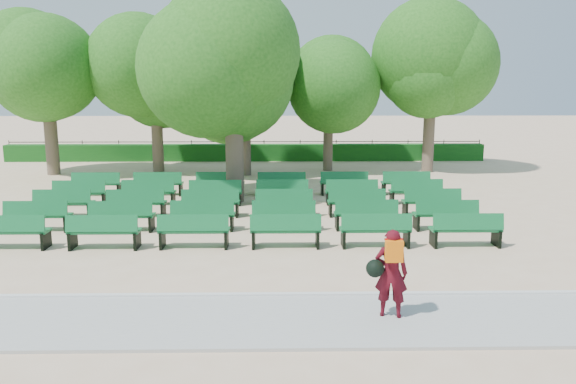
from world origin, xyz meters
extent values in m
plane|color=#D5B18D|center=(0.00, 0.00, 0.00)|extent=(120.00, 120.00, 0.00)
cube|color=#AAABA6|center=(0.00, -7.40, 0.03)|extent=(30.00, 2.20, 0.06)
cube|color=silver|center=(0.00, -6.25, 0.05)|extent=(30.00, 0.12, 0.10)
cube|color=#165518|center=(0.00, 14.00, 0.45)|extent=(26.00, 0.70, 0.90)
cube|color=#126933|center=(0.80, 0.74, 0.45)|extent=(1.81, 0.60, 0.06)
cube|color=#126933|center=(0.80, 0.54, 0.70)|extent=(1.79, 0.24, 0.42)
cylinder|color=brown|center=(0.24, 3.02, 1.72)|extent=(0.63, 0.63, 3.45)
ellipsoid|color=#2C6D1D|center=(0.24, 3.02, 4.76)|extent=(4.77, 4.77, 4.30)
imported|color=#480A13|center=(3.73, -7.28, 0.85)|extent=(0.65, 0.50, 1.58)
cube|color=orange|center=(3.73, -7.46, 1.30)|extent=(0.29, 0.15, 0.37)
sphere|color=black|center=(3.44, -7.33, 0.95)|extent=(0.32, 0.32, 0.32)
camera|label=1|loc=(1.77, -16.58, 4.07)|focal=35.00mm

